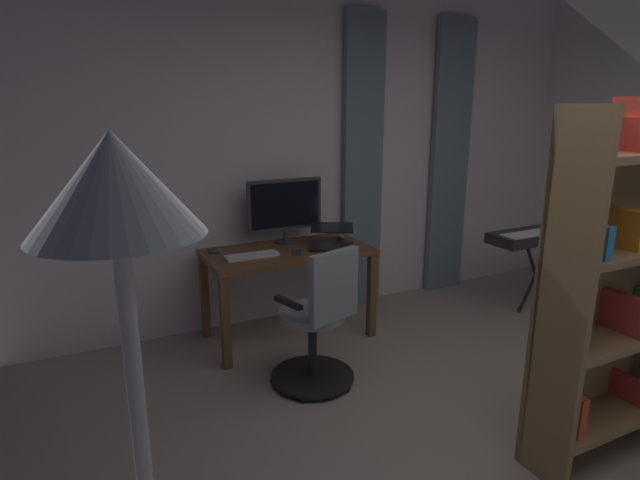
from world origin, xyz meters
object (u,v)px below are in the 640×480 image
object	(u,v)px
computer_monitor	(285,206)
cell_phone_face_up	(213,251)
laptop	(332,240)
floor_lamp	(131,340)
computer_mouse	(340,237)
bookshelf	(610,286)
office_chair	(319,324)
computer_keyboard	(252,256)
cell_phone_by_monitor	(297,253)
desk	(288,262)
piano_keyboard	(540,236)

from	to	relation	value
computer_monitor	cell_phone_face_up	world-z (taller)	computer_monitor
cell_phone_face_up	laptop	bearing A→B (deg)	165.33
computer_monitor	floor_lamp	xyz separation A→B (m)	(1.48, 2.89, 0.40)
computer_mouse	bookshelf	bearing A→B (deg)	100.20
cell_phone_face_up	computer_monitor	bearing A→B (deg)	-175.89
office_chair	computer_keyboard	xyz separation A→B (m)	(0.20, -0.71, 0.30)
computer_monitor	computer_keyboard	size ratio (longest dim) A/B	1.59
cell_phone_by_monitor	bookshelf	world-z (taller)	bookshelf
office_chair	laptop	xyz separation A→B (m)	(-0.46, -0.70, 0.34)
bookshelf	computer_keyboard	bearing A→B (deg)	-57.76
computer_keyboard	floor_lamp	bearing A→B (deg)	67.23
computer_mouse	laptop	bearing A→B (deg)	46.95
desk	computer_keyboard	distance (m)	0.34
computer_keyboard	bookshelf	xyz separation A→B (m)	(-1.22, 1.93, 0.20)
laptop	bookshelf	distance (m)	2.01
computer_keyboard	piano_keyboard	bearing A→B (deg)	171.11
desk	cell_phone_by_monitor	distance (m)	0.17
computer_mouse	bookshelf	world-z (taller)	bookshelf
cell_phone_by_monitor	cell_phone_face_up	xyz separation A→B (m)	(0.55, -0.33, 0.00)
computer_monitor	piano_keyboard	xyz separation A→B (m)	(-2.14, 0.68, -0.33)
bookshelf	laptop	bearing A→B (deg)	-73.75
bookshelf	piano_keyboard	world-z (taller)	bookshelf
bookshelf	piano_keyboard	distance (m)	2.03
laptop	computer_mouse	size ratio (longest dim) A/B	4.72
cell_phone_by_monitor	floor_lamp	world-z (taller)	floor_lamp
desk	cell_phone_face_up	distance (m)	0.58
desk	office_chair	size ratio (longest dim) A/B	1.33
cell_phone_face_up	office_chair	bearing A→B (deg)	115.89
computer_keyboard	desk	bearing A→B (deg)	-166.62
laptop	piano_keyboard	xyz separation A→B (m)	(-1.87, 0.39, -0.10)
desk	piano_keyboard	distance (m)	2.26
bookshelf	piano_keyboard	bearing A→B (deg)	-130.32
computer_mouse	piano_keyboard	bearing A→B (deg)	160.96
bookshelf	computer_mouse	bearing A→B (deg)	-79.80
desk	laptop	xyz separation A→B (m)	(-0.34, 0.08, 0.16)
desk	cell_phone_face_up	world-z (taller)	cell_phone_face_up
desk	computer_keyboard	bearing A→B (deg)	13.38
bookshelf	piano_keyboard	xyz separation A→B (m)	(-1.31, -1.54, -0.25)
cell_phone_face_up	computer_mouse	bearing A→B (deg)	178.41
office_chair	cell_phone_by_monitor	world-z (taller)	office_chair
desk	computer_monitor	bearing A→B (deg)	-108.92
floor_lamp	cell_phone_by_monitor	bearing A→B (deg)	-119.29
computer_keyboard	floor_lamp	world-z (taller)	floor_lamp
office_chair	computer_monitor	xyz separation A→B (m)	(-0.19, -0.99, 0.58)
floor_lamp	laptop	bearing A→B (deg)	-123.99
desk	laptop	distance (m)	0.39
office_chair	floor_lamp	world-z (taller)	floor_lamp
computer_mouse	cell_phone_face_up	size ratio (longest dim) A/B	0.69
computer_monitor	cell_phone_by_monitor	size ratio (longest dim) A/B	4.35
laptop	bookshelf	world-z (taller)	bookshelf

